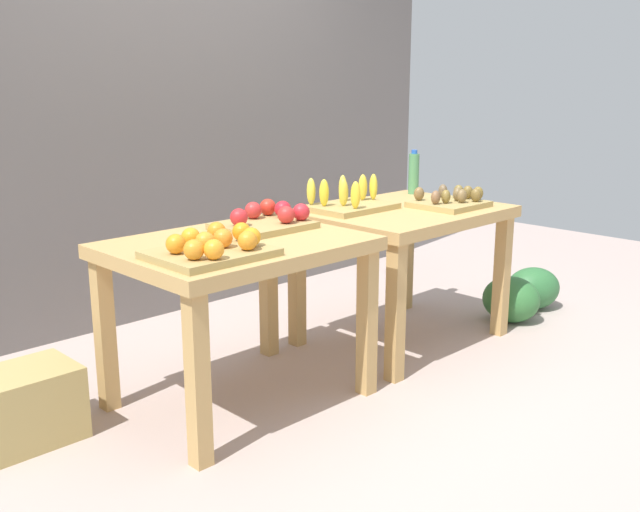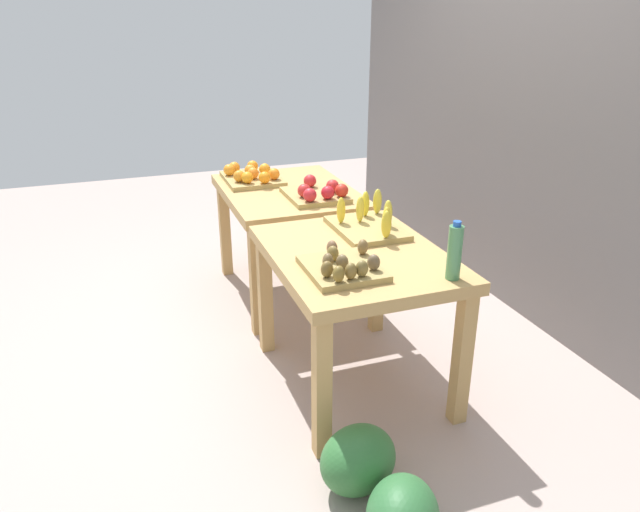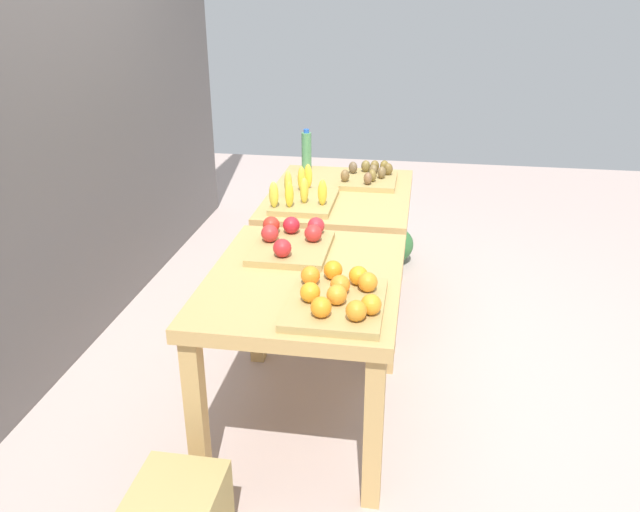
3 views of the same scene
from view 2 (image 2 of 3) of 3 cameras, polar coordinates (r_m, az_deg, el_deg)
name	(u,v)px [view 2 (image 2 of 3)]	position (r m, az deg, el deg)	size (l,w,h in m)	color
ground_plane	(317,330)	(3.65, -0.28, -7.11)	(8.00, 8.00, 0.00)	#B49E97
back_wall	(535,66)	(3.84, 19.92, 16.77)	(4.40, 0.12, 3.00)	slate
display_table_left	(288,205)	(3.88, -3.07, 4.91)	(1.04, 0.80, 0.74)	tan
display_table_right	(355,272)	(2.89, 3.41, -1.51)	(1.04, 0.80, 0.74)	tan
orange_bin	(252,176)	(4.03, -6.56, 7.66)	(0.46, 0.36, 0.11)	tan
apple_bin	(318,193)	(3.63, -0.24, 6.09)	(0.41, 0.34, 0.11)	tan
banana_crate	(368,223)	(3.11, 4.64, 3.19)	(0.44, 0.32, 0.17)	tan
kiwi_bin	(343,266)	(2.60, 2.25, -0.97)	(0.37, 0.33, 0.10)	tan
water_bottle	(455,252)	(2.58, 12.75, 0.38)	(0.06, 0.06, 0.26)	#4C8C59
watermelon_pile	(378,486)	(2.44, 5.61, -21.04)	(0.72, 0.44, 0.27)	#2F6B38
cardboard_produce_box	(294,227)	(4.88, -2.46, 2.78)	(0.40, 0.30, 0.30)	tan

